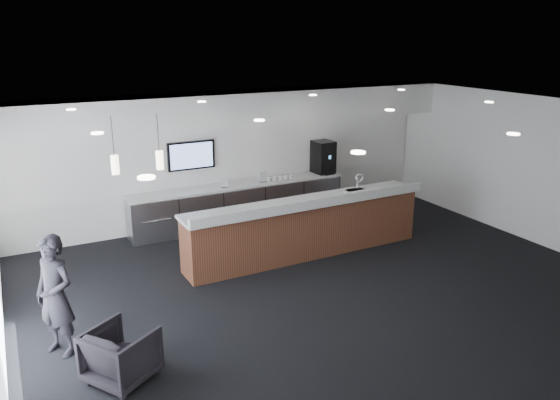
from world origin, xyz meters
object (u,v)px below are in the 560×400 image
service_counter (306,227)px  lounge_guest (55,296)px  coffee_machine (323,157)px  armchair (121,354)px

service_counter → lounge_guest: (-4.69, -1.45, 0.27)m
coffee_machine → lounge_guest: 7.46m
armchair → coffee_machine: bearing=-84.3°
lounge_guest → coffee_machine: bearing=84.7°
service_counter → coffee_machine: coffee_machine is taller
lounge_guest → service_counter: bearing=72.0°
service_counter → armchair: (-4.07, -2.44, -0.22)m
service_counter → coffee_machine: bearing=50.9°
coffee_machine → armchair: bearing=-143.3°
service_counter → lounge_guest: 4.91m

